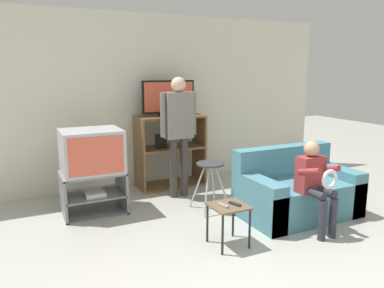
% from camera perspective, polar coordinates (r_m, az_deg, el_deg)
% --- Properties ---
extents(wall_back, '(6.40, 0.06, 2.60)m').
position_cam_1_polar(wall_back, '(5.82, -7.30, 6.49)').
color(wall_back, silver).
rests_on(wall_back, ground_plane).
extents(tv_stand, '(0.76, 0.57, 0.52)m').
position_cam_1_polar(tv_stand, '(4.90, -14.79, -7.18)').
color(tv_stand, slate).
rests_on(tv_stand, ground_plane).
extents(television_main, '(0.72, 0.60, 0.53)m').
position_cam_1_polar(television_main, '(4.78, -15.04, -1.04)').
color(television_main, '#B2B2B7').
rests_on(television_main, tv_stand).
extents(media_shelf, '(1.02, 0.48, 1.10)m').
position_cam_1_polar(media_shelf, '(5.75, -3.34, -0.97)').
color(media_shelf, brown).
rests_on(media_shelf, ground_plane).
extents(television_flat, '(0.82, 0.20, 0.53)m').
position_cam_1_polar(television_flat, '(5.64, -3.58, 6.88)').
color(television_flat, black).
rests_on(television_flat, media_shelf).
extents(folding_stool, '(0.40, 0.44, 0.62)m').
position_cam_1_polar(folding_stool, '(4.75, 2.79, -4.23)').
color(folding_stool, '#B7B7BC').
rests_on(folding_stool, ground_plane).
extents(snack_table, '(0.36, 0.36, 0.43)m').
position_cam_1_polar(snack_table, '(3.87, 5.57, -10.24)').
color(snack_table, brown).
rests_on(snack_table, ground_plane).
extents(remote_control_black, '(0.07, 0.15, 0.02)m').
position_cam_1_polar(remote_control_black, '(3.85, 6.55, -9.05)').
color(remote_control_black, '#232328').
rests_on(remote_control_black, snack_table).
extents(remote_control_white, '(0.06, 0.15, 0.02)m').
position_cam_1_polar(remote_control_white, '(3.80, 4.74, -9.30)').
color(remote_control_white, gray).
rests_on(remote_control_white, snack_table).
extents(couch, '(1.42, 0.83, 0.82)m').
position_cam_1_polar(couch, '(4.84, 15.56, -7.07)').
color(couch, teal).
rests_on(couch, ground_plane).
extents(person_standing_adult, '(0.53, 0.20, 1.68)m').
position_cam_1_polar(person_standing_adult, '(5.17, -2.05, 2.90)').
color(person_standing_adult, '#3D3833').
rests_on(person_standing_adult, ground_plane).
extents(person_seated_child, '(0.33, 0.43, 1.01)m').
position_cam_1_polar(person_seated_child, '(4.31, 18.24, -5.14)').
color(person_seated_child, '#2D2D38').
rests_on(person_seated_child, ground_plane).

